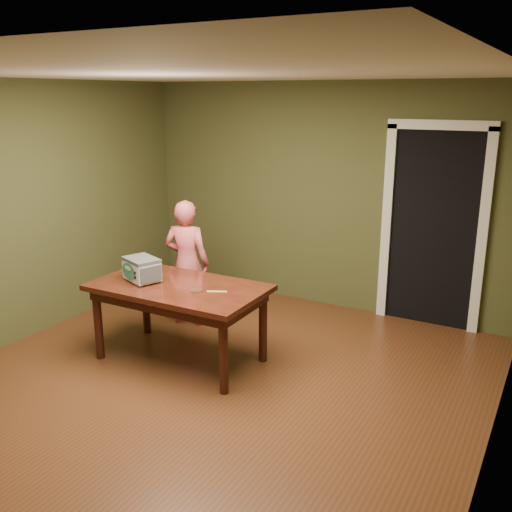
{
  "coord_description": "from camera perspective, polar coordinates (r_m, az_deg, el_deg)",
  "views": [
    {
      "loc": [
        2.55,
        -3.59,
        2.45
      ],
      "look_at": [
        -0.03,
        1.0,
        0.95
      ],
      "focal_mm": 40.0,
      "sensor_mm": 36.0,
      "label": 1
    }
  ],
  "objects": [
    {
      "name": "dining_table",
      "position": [
        5.35,
        -7.71,
        -3.9
      ],
      "size": [
        1.61,
        0.91,
        0.75
      ],
      "rotation": [
        0.0,
        0.0,
        0.01
      ],
      "color": "#33100B",
      "rests_on": "floor"
    },
    {
      "name": "doorway",
      "position": [
        6.64,
        17.84,
        3.01
      ],
      "size": [
        1.1,
        0.66,
        2.25
      ],
      "color": "black",
      "rests_on": "ground"
    },
    {
      "name": "child",
      "position": [
        6.21,
        -6.92,
        -0.69
      ],
      "size": [
        0.57,
        0.44,
        1.38
      ],
      "primitive_type": "imported",
      "rotation": [
        0.0,
        0.0,
        3.38
      ],
      "color": "#E15D65",
      "rests_on": "floor"
    },
    {
      "name": "toy_oven",
      "position": [
        5.46,
        -11.37,
        -1.24
      ],
      "size": [
        0.42,
        0.35,
        0.22
      ],
      "rotation": [
        0.0,
        0.0,
        -0.38
      ],
      "color": "#4C4F54",
      "rests_on": "dining_table"
    },
    {
      "name": "baking_pan",
      "position": [
        5.11,
        -5.97,
        -3.47
      ],
      "size": [
        0.1,
        0.1,
        0.02
      ],
      "color": "silver",
      "rests_on": "dining_table"
    },
    {
      "name": "floor",
      "position": [
        5.04,
        -5.4,
        -13.27
      ],
      "size": [
        5.0,
        5.0,
        0.0
      ],
      "primitive_type": "plane",
      "color": "#583119",
      "rests_on": "ground"
    },
    {
      "name": "spatula",
      "position": [
        5.1,
        -3.93,
        -3.57
      ],
      "size": [
        0.17,
        0.1,
        0.01
      ],
      "primitive_type": "cube",
      "rotation": [
        0.0,
        0.0,
        0.46
      ],
      "color": "#EBC266",
      "rests_on": "dining_table"
    },
    {
      "name": "room_shell",
      "position": [
        4.47,
        -5.97,
        6.23
      ],
      "size": [
        4.52,
        5.02,
        2.61
      ],
      "color": "#434927",
      "rests_on": "ground"
    }
  ]
}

